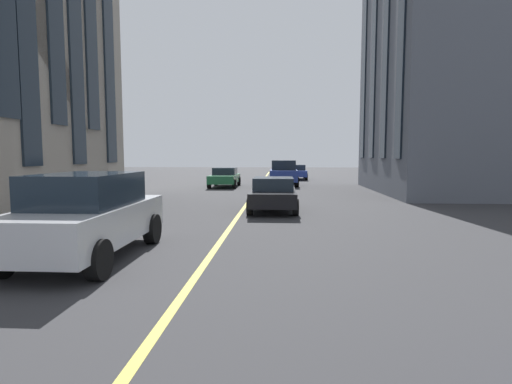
# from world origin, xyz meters

# --- Properties ---
(lane_centre_line) EXTENTS (80.00, 0.16, 0.01)m
(lane_centre_line) POSITION_xyz_m (20.00, 0.00, 0.00)
(lane_centre_line) COLOR #D8C64C
(lane_centre_line) RESTS_ON ground_plane
(car_blue_parked_a) EXTENTS (4.70, 2.14, 1.88)m
(car_blue_parked_a) POSITION_xyz_m (36.06, -1.78, 0.97)
(car_blue_parked_a) COLOR navy
(car_blue_parked_a) RESTS_ON ground_plane
(car_black_oncoming) EXTENTS (4.40, 1.95, 1.37)m
(car_black_oncoming) POSITION_xyz_m (22.37, -1.28, 0.70)
(car_black_oncoming) COLOR black
(car_black_oncoming) RESTS_ON ground_plane
(car_green_far) EXTENTS (4.40, 1.95, 1.37)m
(car_green_far) POSITION_xyz_m (34.53, 2.43, 0.70)
(car_green_far) COLOR #1E6038
(car_green_far) RESTS_ON ground_plane
(car_blue_near) EXTENTS (4.40, 1.95, 1.37)m
(car_blue_near) POSITION_xyz_m (43.61, -2.99, 0.70)
(car_blue_near) COLOR navy
(car_blue_near) RESTS_ON ground_plane
(car_silver_trailing) EXTENTS (4.70, 2.14, 1.88)m
(car_silver_trailing) POSITION_xyz_m (14.42, 2.66, 0.97)
(car_silver_trailing) COLOR #B7BABF
(car_silver_trailing) RESTS_ON ground_plane
(building_right_near) EXTENTS (12.03, 11.23, 14.92)m
(building_right_near) POSITION_xyz_m (31.22, -13.05, 7.46)
(building_right_near) COLOR #565B66
(building_right_near) RESTS_ON ground_plane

